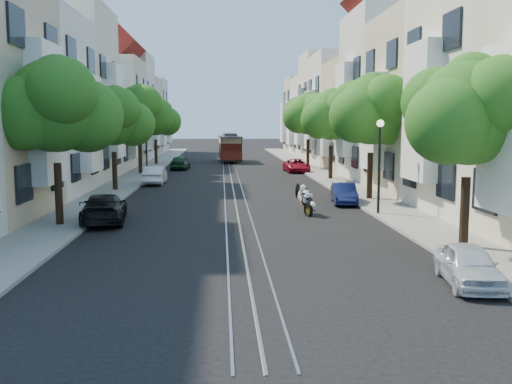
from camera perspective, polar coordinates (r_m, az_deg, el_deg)
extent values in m
plane|color=black|center=(49.11, -2.62, 2.09)|extent=(200.00, 200.00, 0.00)
cube|color=gray|center=(49.74, 5.77, 2.19)|extent=(2.50, 80.00, 0.12)
cube|color=gray|center=(49.53, -11.04, 2.08)|extent=(2.50, 80.00, 0.12)
cube|color=gray|center=(49.10, -3.26, 2.10)|extent=(0.06, 80.00, 0.02)
cube|color=gray|center=(49.11, -2.62, 2.10)|extent=(0.06, 80.00, 0.02)
cube|color=gray|center=(49.12, -1.98, 2.11)|extent=(0.06, 80.00, 0.02)
cube|color=tan|center=(49.11, -2.62, 2.09)|extent=(0.08, 80.00, 0.01)
cube|color=silver|center=(28.01, 23.85, 9.12)|extent=(7.00, 8.00, 11.00)
cube|color=white|center=(26.48, 16.36, 7.68)|extent=(0.90, 3.04, 6.05)
cube|color=beige|center=(35.31, 17.82, 7.99)|extent=(7.00, 8.00, 10.00)
cube|color=white|center=(34.11, 11.77, 6.88)|extent=(0.90, 3.04, 5.50)
cube|color=silver|center=(42.89, 13.97, 9.21)|extent=(7.00, 8.00, 12.00)
cube|color=white|center=(41.90, 8.91, 8.08)|extent=(0.90, 3.04, 6.60)
cube|color=#C6B28C|center=(50.55, 11.19, 7.21)|extent=(7.00, 8.00, 9.00)
cube|color=white|center=(49.73, 6.91, 6.47)|extent=(0.90, 3.04, 4.95)
cube|color=white|center=(58.34, 9.22, 7.94)|extent=(7.00, 8.00, 10.50)
cube|color=white|center=(57.62, 5.48, 7.17)|extent=(0.90, 3.04, 5.78)
cube|color=beige|center=(66.18, 7.70, 8.27)|extent=(7.00, 8.00, 11.50)
cube|color=white|center=(65.54, 4.39, 7.52)|extent=(0.90, 3.04, 6.32)
cube|color=silver|center=(74.03, 6.48, 7.37)|extent=(7.00, 8.00, 9.50)
cube|color=white|center=(73.47, 3.53, 6.81)|extent=(0.90, 3.04, 5.23)
cube|color=beige|center=(81.92, 5.52, 7.51)|extent=(7.00, 8.00, 10.00)
cube|color=white|center=(81.42, 2.85, 6.97)|extent=(0.90, 3.04, 5.50)
cube|color=white|center=(26.03, -20.35, 7.34)|extent=(0.90, 3.04, 5.93)
cube|color=white|center=(34.82, -22.59, 7.65)|extent=(7.00, 8.00, 9.80)
cube|color=white|center=(33.77, -16.38, 6.61)|extent=(0.90, 3.04, 5.39)
cube|color=beige|center=(42.49, -19.10, 8.90)|extent=(7.00, 8.00, 11.76)
cube|color=white|center=(41.61, -13.96, 7.83)|extent=(0.90, 3.04, 6.47)
cube|color=silver|center=(50.21, -16.58, 6.96)|extent=(7.00, 8.00, 8.82)
cube|color=white|center=(49.50, -12.23, 6.27)|extent=(0.90, 3.04, 4.85)
cube|color=beige|center=(58.04, -14.81, 7.70)|extent=(7.00, 8.00, 10.29)
cube|color=white|center=(57.42, -11.04, 6.99)|extent=(0.90, 3.04, 5.66)
cube|color=silver|center=(65.92, -13.45, 8.05)|extent=(7.00, 8.00, 11.27)
cube|color=white|center=(65.36, -10.12, 7.35)|extent=(0.90, 3.04, 6.20)
cube|color=#C6B28C|center=(73.80, -12.35, 7.18)|extent=(7.00, 8.00, 9.31)
cube|color=white|center=(73.31, -9.38, 6.67)|extent=(0.90, 3.04, 5.12)
cube|color=white|center=(81.71, -11.49, 7.33)|extent=(7.00, 8.00, 9.80)
cube|color=white|center=(81.27, -8.81, 6.84)|extent=(0.90, 3.04, 5.39)
cylinder|color=black|center=(19.81, 20.13, -1.89)|extent=(0.30, 0.30, 2.27)
sphere|color=#225214|center=(19.60, 20.53, 7.45)|extent=(3.38, 3.38, 3.38)
sphere|color=#225214|center=(20.51, 22.74, 6.19)|extent=(2.70, 2.70, 2.70)
sphere|color=#225214|center=(18.58, 18.67, 6.65)|extent=(2.64, 2.64, 2.64)
sphere|color=#225214|center=(19.76, 20.79, 10.05)|extent=(2.03, 2.03, 2.03)
cylinder|color=black|center=(31.08, 11.30, 1.63)|extent=(0.30, 0.30, 2.45)
sphere|color=#225214|center=(30.96, 11.46, 8.03)|extent=(3.64, 3.64, 3.64)
sphere|color=#225214|center=(31.73, 13.14, 7.23)|extent=(2.91, 2.91, 2.91)
sphere|color=#225214|center=(30.05, 10.02, 7.52)|extent=(2.84, 2.84, 2.84)
sphere|color=#225214|center=(31.12, 11.63, 9.68)|extent=(2.18, 2.18, 2.18)
cylinder|color=black|center=(41.78, 7.47, 2.99)|extent=(0.30, 0.30, 2.38)
sphere|color=#225214|center=(41.69, 7.55, 7.61)|extent=(3.54, 3.54, 3.54)
sphere|color=#225214|center=(42.40, 8.88, 7.03)|extent=(2.83, 2.83, 2.83)
sphere|color=#225214|center=(40.83, 6.41, 7.22)|extent=(2.76, 2.76, 2.76)
sphere|color=#225214|center=(41.83, 7.68, 8.84)|extent=(2.12, 2.12, 2.12)
cylinder|color=black|center=(52.60, 5.21, 3.90)|extent=(0.30, 0.30, 2.52)
sphere|color=#225214|center=(52.53, 5.25, 7.78)|extent=(3.74, 3.74, 3.74)
sphere|color=#225214|center=(53.20, 6.35, 7.33)|extent=(3.00, 3.00, 3.00)
sphere|color=#225214|center=(51.70, 4.32, 7.47)|extent=(2.92, 2.92, 2.92)
sphere|color=#225214|center=(52.67, 5.36, 8.76)|extent=(2.25, 2.25, 2.25)
cylinder|color=black|center=(23.99, -19.13, -0.16)|extent=(0.30, 0.30, 2.45)
sphere|color=#225214|center=(23.84, -19.46, 8.13)|extent=(3.64, 3.64, 3.64)
sphere|color=#225214|center=(24.04, -16.55, 7.27)|extent=(2.91, 2.91, 2.91)
sphere|color=#225214|center=(23.44, -22.15, 7.31)|extent=(2.84, 2.84, 2.84)
sphere|color=#225214|center=(23.95, -19.25, 10.29)|extent=(2.18, 2.18, 2.18)
cylinder|color=black|center=(35.64, -13.95, 2.08)|extent=(0.30, 0.30, 2.27)
sphere|color=#225214|center=(35.53, -14.10, 7.26)|extent=(3.38, 3.38, 3.38)
sphere|color=#225214|center=(35.84, -12.19, 6.67)|extent=(2.70, 2.70, 2.70)
sphere|color=#225214|center=(35.03, -15.83, 6.72)|extent=(2.64, 2.64, 2.64)
sphere|color=#225214|center=(35.63, -13.95, 8.71)|extent=(2.03, 2.03, 2.03)
cylinder|color=black|center=(46.46, -11.50, 3.45)|extent=(0.30, 0.30, 2.62)
sphere|color=#225214|center=(46.39, -11.61, 8.03)|extent=(3.90, 3.90, 3.90)
sphere|color=#225214|center=(46.74, -10.17, 7.57)|extent=(3.12, 3.12, 3.12)
sphere|color=#225214|center=(45.84, -12.91, 7.64)|extent=(3.04, 3.04, 3.04)
sphere|color=#225214|center=(46.51, -11.50, 9.14)|extent=(2.34, 2.34, 2.34)
cylinder|color=black|center=(57.37, -9.97, 4.00)|extent=(0.30, 0.30, 2.38)
sphere|color=#225214|center=(57.30, -10.04, 7.37)|extent=(3.54, 3.54, 3.54)
sphere|color=#225214|center=(57.68, -8.89, 6.99)|extent=(2.83, 2.83, 2.83)
sphere|color=#225214|center=(56.72, -11.08, 7.05)|extent=(2.76, 2.76, 2.76)
sphere|color=#225214|center=(57.40, -9.95, 8.27)|extent=(2.12, 2.12, 2.12)
cylinder|color=black|center=(25.97, 12.22, 2.30)|extent=(0.12, 0.12, 4.00)
sphere|color=#FFF2CC|center=(25.89, 12.33, 6.72)|extent=(0.32, 0.32, 0.32)
cylinder|color=black|center=(43.34, -10.89, 4.13)|extent=(0.12, 0.12, 4.00)
sphere|color=#FFF2CC|center=(43.29, -10.95, 6.78)|extent=(0.32, 0.32, 0.32)
torus|color=black|center=(25.51, 5.25, -1.81)|extent=(0.37, 0.71, 0.70)
torus|color=black|center=(26.33, 4.16, 0.13)|extent=(0.30, 0.69, 0.69)
ellipsoid|color=silver|center=(25.84, 4.77, -0.50)|extent=(0.71, 1.04, 0.88)
ellipsoid|color=silver|center=(25.60, 5.04, -0.23)|extent=(0.51, 0.61, 0.49)
cube|color=black|center=(25.31, 5.42, -0.85)|extent=(0.35, 0.51, 0.38)
cube|color=silver|center=(25.58, 5.07, -0.32)|extent=(0.46, 0.58, 0.19)
sphere|color=black|center=(25.84, 4.74, -0.09)|extent=(0.25, 0.25, 0.25)
cube|color=black|center=(60.91, -2.61, 3.41)|extent=(2.39, 7.30, 0.27)
cube|color=#4E150D|center=(60.85, -2.62, 4.43)|extent=(2.36, 4.60, 2.16)
cube|color=beige|center=(60.82, -2.62, 5.19)|extent=(2.41, 4.65, 0.54)
cube|color=#2D2D30|center=(60.81, -2.63, 5.53)|extent=(2.57, 7.31, 0.16)
cube|color=#2D2D30|center=(60.81, -2.63, 5.75)|extent=(1.44, 4.11, 0.32)
imported|color=silver|center=(15.71, 20.49, -6.85)|extent=(1.67, 3.24, 1.06)
imported|color=#0C143E|center=(29.61, 8.79, -0.16)|extent=(1.47, 3.34, 1.07)
imported|color=maroon|center=(48.22, 4.08, 2.65)|extent=(2.03, 4.09, 1.11)
imported|color=black|center=(24.49, -14.94, -1.60)|extent=(2.21, 4.41, 1.23)
imported|color=white|center=(39.27, -10.07, 1.68)|extent=(1.31, 3.75, 1.24)
imported|color=#163820|center=(51.19, -7.59, 2.94)|extent=(1.72, 3.77, 1.25)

